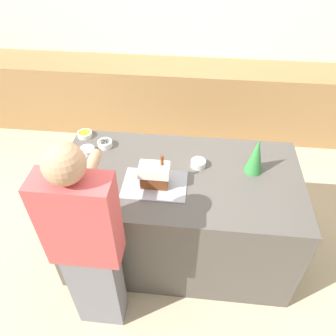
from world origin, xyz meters
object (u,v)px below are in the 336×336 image
Objects in this scene: decorative_tree at (256,156)px; candy_bowl_near_tray_right at (87,150)px; baking_tray at (155,185)px; candy_bowl_far_left at (85,134)px; person at (88,248)px; candy_bowl_center_rear at (198,163)px; candy_bowl_behind_tray at (105,144)px; gingerbread_house at (154,175)px.

decorative_tree is 1.34m from candy_bowl_near_tray_right.
baking_tray is at bearing -162.13° from decorative_tree.
person reaches higher than candy_bowl_far_left.
decorative_tree is 2.41× the size of candy_bowl_far_left.
candy_bowl_center_rear is 1.04m from person.
candy_bowl_behind_tray reaches higher than candy_bowl_far_left.
decorative_tree is (0.73, 0.24, 0.05)m from gingerbread_house.
baking_tray is 0.28× the size of person.
candy_bowl_center_rear is (0.78, -0.17, 0.00)m from candy_bowl_behind_tray.
candy_bowl_center_rear is 0.91m from candy_bowl_near_tray_right.
baking_tray is 0.66m from person.
candy_bowl_far_left is (-0.69, 0.54, 0.02)m from baking_tray.
person is (-0.35, -0.55, -0.16)m from gingerbread_house.
candy_bowl_behind_tray is 0.98m from person.
candy_bowl_near_tray_right is (-0.60, 0.31, 0.02)m from baking_tray.
candy_bowl_behind_tray is at bearing 171.46° from decorative_tree.
baking_tray is at bearing -38.06° from candy_bowl_far_left.
decorative_tree is 2.50× the size of candy_bowl_behind_tray.
candy_bowl_near_tray_right is at bearing 175.70° from candy_bowl_center_rear.
gingerbread_house is at bearing -41.16° from candy_bowl_behind_tray.
candy_bowl_near_tray_right is 0.24m from candy_bowl_far_left.
candy_bowl_center_rear reaches higher than candy_bowl_behind_tray.
candy_bowl_near_tray_right is at bearing 152.32° from baking_tray.
candy_bowl_near_tray_right is at bearing 152.36° from gingerbread_house.
person is at bearing -129.83° from candy_bowl_center_rear.
candy_bowl_far_left is at bearing 167.97° from decorative_tree.
baking_tray is 0.87m from candy_bowl_far_left.
decorative_tree is (0.73, 0.24, 0.15)m from baking_tray.
candy_bowl_behind_tray reaches higher than candy_bowl_near_tray_right.
gingerbread_house is at bearing 21.74° from baking_tray.
candy_bowl_behind_tray is 0.80m from candy_bowl_center_rear.
candy_bowl_near_tray_right is 0.07× the size of person.
candy_bowl_center_rear is at bearing 178.60° from decorative_tree.
candy_bowl_behind_tray is 0.96× the size of candy_bowl_far_left.
candy_bowl_behind_tray is (-0.48, 0.42, 0.02)m from baking_tray.
gingerbread_house is 0.88m from candy_bowl_far_left.
person is at bearing -72.98° from candy_bowl_far_left.
person reaches higher than decorative_tree.
gingerbread_house is 2.23× the size of candy_bowl_center_rear.
person is at bearing -122.79° from baking_tray.
person is (-0.35, -0.55, -0.06)m from baking_tray.
person reaches higher than candy_bowl_behind_tray.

